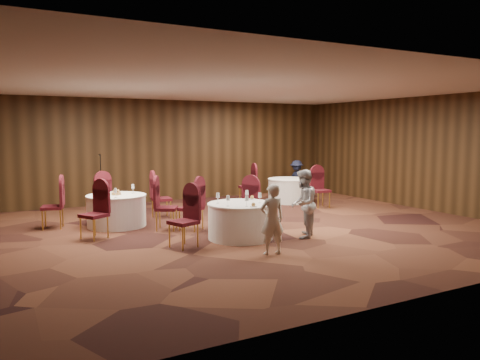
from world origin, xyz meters
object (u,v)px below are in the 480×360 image
table_right (289,190)px  man_c (297,179)px  mic_stand (101,194)px  woman_a (272,219)px  table_left (117,210)px  table_main (241,221)px  woman_b (303,204)px

table_right → man_c: 1.27m
table_right → mic_stand: size_ratio=0.85×
woman_a → mic_stand: bearing=-69.0°
table_left → mic_stand: 2.44m
man_c → table_main: bearing=-62.0°
table_main → woman_b: (1.19, -0.54, 0.34)m
woman_b → man_c: woman_b is taller
mic_stand → table_left: bearing=-93.7°
woman_b → mic_stand: bearing=-106.6°
table_main → mic_stand: (-1.80, 4.91, 0.08)m
table_main → man_c: (4.60, 4.56, 0.24)m
woman_a → table_left: bearing=-58.3°
table_main → woman_a: (-0.09, -1.37, 0.27)m
table_left → woman_a: (1.87, -3.84, 0.27)m
table_left → table_right: (5.68, 1.21, 0.00)m
table_right → mic_stand: 5.66m
table_main → table_left: size_ratio=1.00×
woman_a → woman_b: woman_b is taller
table_main → table_right: size_ratio=1.02×
mic_stand → man_c: (6.41, -0.35, 0.16)m
table_left → man_c: man_c is taller
woman_a → man_c: 7.56m
woman_b → table_main: bearing=-69.7°
man_c → table_left: bearing=-89.1°
mic_stand → woman_b: mic_stand is taller
table_left → table_right: same height
woman_a → man_c: (4.70, 5.93, -0.02)m
table_main → mic_stand: 5.23m
mic_stand → woman_a: mic_stand is taller
table_main → woman_b: bearing=-24.2°
table_main → table_left: same height
table_main → table_right: bearing=44.8°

